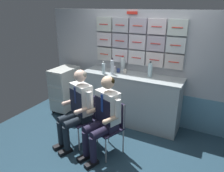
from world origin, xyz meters
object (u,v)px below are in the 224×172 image
(service_trolley, at_px, (65,88))
(water_bottle_short, at_px, (123,64))
(paper_cup_blue, at_px, (114,68))
(folding_chair_left, at_px, (86,113))
(crew_member_center, at_px, (104,114))
(crew_member_left, at_px, (77,105))
(folding_chair_center, at_px, (112,121))

(service_trolley, distance_m, water_bottle_short, 1.41)
(service_trolley, distance_m, paper_cup_blue, 1.20)
(service_trolley, bearing_deg, folding_chair_left, -35.05)
(crew_member_center, distance_m, paper_cup_blue, 1.38)
(crew_member_left, bearing_deg, crew_member_center, -5.44)
(folding_chair_center, bearing_deg, water_bottle_short, 107.07)
(folding_chair_left, xyz_separation_m, crew_member_left, (-0.06, -0.15, 0.20))
(crew_member_left, bearing_deg, service_trolley, 138.29)
(crew_member_center, xyz_separation_m, paper_cup_blue, (-0.47, 1.26, 0.33))
(crew_member_left, distance_m, water_bottle_short, 1.32)
(service_trolley, height_order, folding_chair_left, service_trolley)
(folding_chair_left, bearing_deg, paper_cup_blue, 90.76)
(crew_member_center, bearing_deg, water_bottle_short, 102.80)
(folding_chair_left, distance_m, crew_member_left, 0.25)
(folding_chair_left, bearing_deg, crew_member_left, -112.25)
(service_trolley, bearing_deg, paper_cup_blue, 17.42)
(folding_chair_left, xyz_separation_m, water_bottle_short, (0.16, 1.08, 0.62))
(crew_member_left, height_order, folding_chair_center, crew_member_left)
(crew_member_left, xyz_separation_m, folding_chair_center, (0.57, 0.10, -0.20))
(water_bottle_short, bearing_deg, crew_member_left, -100.34)
(service_trolley, height_order, crew_member_left, crew_member_left)
(folding_chair_left, bearing_deg, crew_member_center, -23.21)
(crew_member_left, relative_size, water_bottle_short, 4.34)
(service_trolley, bearing_deg, crew_member_center, -31.76)
(service_trolley, relative_size, water_bottle_short, 3.25)
(folding_chair_center, bearing_deg, paper_cup_blue, 115.38)
(folding_chair_left, distance_m, crew_member_center, 0.53)
(crew_member_left, xyz_separation_m, water_bottle_short, (0.22, 1.23, 0.42))
(water_bottle_short, xyz_separation_m, paper_cup_blue, (-0.18, -0.02, -0.10))
(folding_chair_left, distance_m, water_bottle_short, 1.26)
(water_bottle_short, height_order, paper_cup_blue, water_bottle_short)
(crew_member_left, distance_m, folding_chair_center, 0.61)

